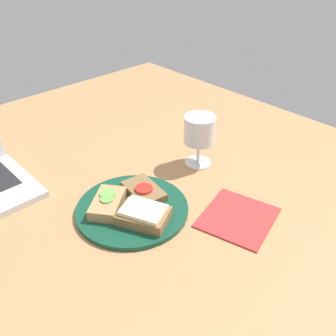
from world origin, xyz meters
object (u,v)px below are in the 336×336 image
at_px(wine_glass, 199,132).
at_px(napkin, 238,217).
at_px(plate, 132,209).
at_px(sandwich_with_tomato, 144,191).
at_px(sandwich_with_cheese, 144,215).
at_px(sandwich_with_cucumber, 108,203).

bearing_deg(wine_glass, napkin, -115.34).
distance_m(plate, sandwich_with_tomato, 0.05).
bearing_deg(wine_glass, sandwich_with_cheese, -161.75).
relative_size(plate, sandwich_with_cucumber, 2.13).
distance_m(wine_glass, napkin, 0.25).
bearing_deg(plate, sandwich_with_cheese, -100.34).
bearing_deg(plate, sandwich_with_tomato, 19.33).
xyz_separation_m(sandwich_with_cheese, napkin, (0.16, -0.13, -0.02)).
bearing_deg(sandwich_with_cheese, napkin, -37.79).
bearing_deg(sandwich_with_tomato, wine_glass, 4.88).
height_order(plate, sandwich_with_cheese, sandwich_with_cheese).
xyz_separation_m(sandwich_with_cucumber, wine_glass, (0.29, 0.00, 0.07)).
bearing_deg(plate, napkin, -49.32).
bearing_deg(napkin, sandwich_with_cheese, 142.21).
distance_m(plate, sandwich_with_cucumber, 0.06).
distance_m(sandwich_with_tomato, wine_glass, 0.22).
height_order(sandwich_with_tomato, wine_glass, wine_glass).
xyz_separation_m(plate, sandwich_with_tomato, (0.05, 0.02, 0.02)).
relative_size(plate, sandwich_with_cheese, 1.98).
bearing_deg(sandwich_with_cheese, sandwich_with_tomato, 49.62).
relative_size(plate, napkin, 1.61).
height_order(sandwich_with_cucumber, wine_glass, wine_glass).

